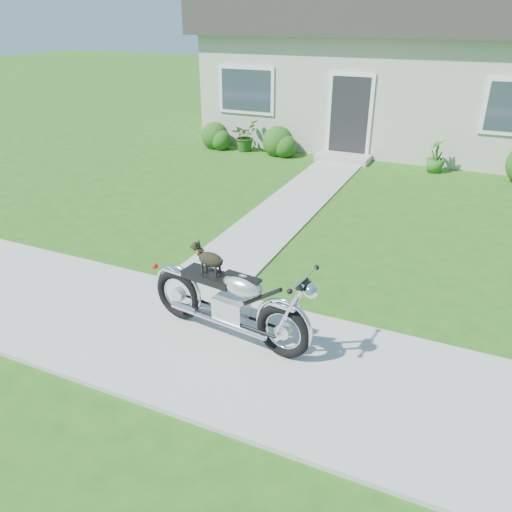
{
  "coord_description": "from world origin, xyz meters",
  "views": [
    {
      "loc": [
        1.82,
        -4.21,
        3.54
      ],
      "look_at": [
        -0.56,
        1.0,
        0.75
      ],
      "focal_mm": 35.0,
      "sensor_mm": 36.0,
      "label": 1
    }
  ],
  "objects_px": {
    "house": "(430,66)",
    "potted_plant_left": "(245,136)",
    "motorcycle_with_dog": "(230,301)",
    "potted_plant_right": "(436,156)"
  },
  "relations": [
    {
      "from": "potted_plant_left",
      "to": "motorcycle_with_dog",
      "type": "relative_size",
      "value": 0.38
    },
    {
      "from": "potted_plant_right",
      "to": "motorcycle_with_dog",
      "type": "bearing_deg",
      "value": -99.19
    },
    {
      "from": "potted_plant_left",
      "to": "motorcycle_with_dog",
      "type": "height_order",
      "value": "motorcycle_with_dog"
    },
    {
      "from": "house",
      "to": "potted_plant_left",
      "type": "distance_m",
      "value": 5.82
    },
    {
      "from": "house",
      "to": "potted_plant_left",
      "type": "height_order",
      "value": "house"
    },
    {
      "from": "potted_plant_right",
      "to": "potted_plant_left",
      "type": "bearing_deg",
      "value": 180.0
    },
    {
      "from": "potted_plant_left",
      "to": "potted_plant_right",
      "type": "height_order",
      "value": "potted_plant_left"
    },
    {
      "from": "house",
      "to": "motorcycle_with_dog",
      "type": "height_order",
      "value": "house"
    },
    {
      "from": "potted_plant_left",
      "to": "motorcycle_with_dog",
      "type": "xyz_separation_m",
      "value": [
        3.85,
        -8.36,
        0.12
      ]
    },
    {
      "from": "house",
      "to": "potted_plant_left",
      "type": "bearing_deg",
      "value": -141.66
    }
  ]
}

